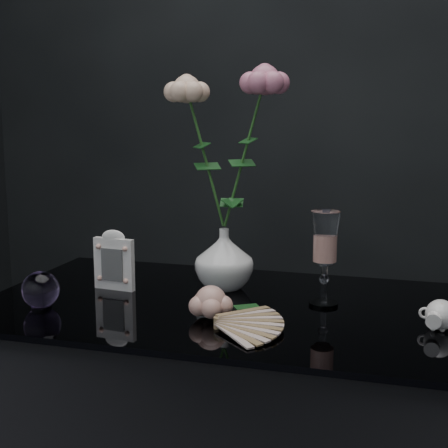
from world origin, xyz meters
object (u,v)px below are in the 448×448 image
(wine_glass, at_px, (325,259))
(pearl_jar, at_px, (441,313))
(loose_rose, at_px, (211,302))
(picture_frame, at_px, (114,260))
(paperweight, at_px, (41,290))
(vase, at_px, (224,259))

(wine_glass, bearing_deg, pearl_jar, -20.56)
(loose_rose, height_order, pearl_jar, loose_rose)
(loose_rose, distance_m, pearl_jar, 0.42)
(picture_frame, xyz_separation_m, loose_rose, (0.27, -0.13, -0.04))
(wine_glass, height_order, paperweight, wine_glass)
(wine_glass, xyz_separation_m, loose_rose, (-0.20, -0.14, -0.07))
(picture_frame, height_order, paperweight, picture_frame)
(vase, relative_size, picture_frame, 1.01)
(vase, xyz_separation_m, picture_frame, (-0.23, -0.07, -0.00))
(picture_frame, relative_size, pearl_jar, 0.68)
(picture_frame, relative_size, paperweight, 1.80)
(picture_frame, bearing_deg, wine_glass, 7.67)
(picture_frame, xyz_separation_m, pearl_jar, (0.69, -0.07, -0.04))
(vase, xyz_separation_m, pearl_jar, (0.45, -0.15, -0.04))
(picture_frame, distance_m, paperweight, 0.19)
(wine_glass, bearing_deg, picture_frame, -178.57)
(vase, bearing_deg, picture_frame, -162.37)
(wine_glass, relative_size, pearl_jar, 0.98)
(paperweight, bearing_deg, picture_frame, 63.33)
(vase, relative_size, pearl_jar, 0.69)
(paperweight, xyz_separation_m, loose_rose, (0.35, 0.03, -0.01))
(wine_glass, xyz_separation_m, pearl_jar, (0.22, -0.08, -0.07))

